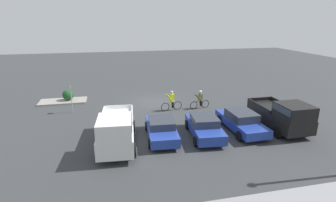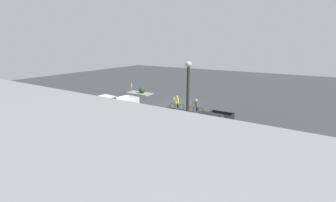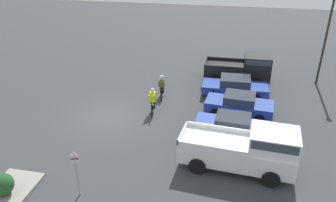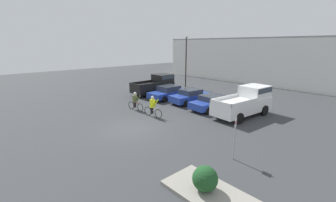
{
  "view_description": "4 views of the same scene",
  "coord_description": "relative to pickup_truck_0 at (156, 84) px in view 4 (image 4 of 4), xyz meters",
  "views": [
    {
      "loc": [
        3.64,
        23.01,
        7.41
      ],
      "look_at": [
        -0.63,
        3.8,
        1.2
      ],
      "focal_mm": 28.0,
      "sensor_mm": 36.0,
      "label": 1
    },
    {
      "loc": [
        -13.96,
        24.98,
        7.57
      ],
      "look_at": [
        -0.63,
        3.8,
        1.2
      ],
      "focal_mm": 24.0,
      "sensor_mm": 36.0,
      "label": 2
    },
    {
      "loc": [
        16.93,
        7.49,
        10.13
      ],
      "look_at": [
        -0.63,
        3.8,
        1.2
      ],
      "focal_mm": 35.0,
      "sensor_mm": 36.0,
      "label": 3
    },
    {
      "loc": [
        12.32,
        -7.89,
        5.63
      ],
      "look_at": [
        -0.63,
        3.8,
        1.2
      ],
      "focal_mm": 24.0,
      "sensor_mm": 36.0,
      "label": 4
    }
  ],
  "objects": [
    {
      "name": "ground_plane",
      "position": [
        7.71,
        -8.33,
        -1.12
      ],
      "size": [
        80.0,
        80.0,
        0.0
      ],
      "primitive_type": "plane",
      "color": "#383A3D"
    },
    {
      "name": "warehouse_building",
      "position": [
        7.71,
        20.43,
        2.16
      ],
      "size": [
        38.86,
        13.52,
        6.55
      ],
      "color": "silver",
      "rests_on": "ground_plane"
    },
    {
      "name": "pickup_truck_0",
      "position": [
        0.0,
        0.0,
        0.0
      ],
      "size": [
        2.33,
        5.0,
        2.18
      ],
      "color": "black",
      "rests_on": "ground_plane"
    },
    {
      "name": "sedan_0",
      "position": [
        2.8,
        -0.55,
        -0.43
      ],
      "size": [
        2.09,
        4.64,
        1.38
      ],
      "color": "#233D9E",
      "rests_on": "ground_plane"
    },
    {
      "name": "sedan_1",
      "position": [
        5.6,
        -0.22,
        -0.43
      ],
      "size": [
        2.23,
        4.35,
        1.37
      ],
      "color": "#233D9E",
      "rests_on": "ground_plane"
    },
    {
      "name": "sedan_2",
      "position": [
        8.4,
        -0.54,
        -0.46
      ],
      "size": [
        2.13,
        4.32,
        1.31
      ],
      "color": "#233D9E",
      "rests_on": "ground_plane"
    },
    {
      "name": "pickup_truck_1",
      "position": [
        11.24,
        0.2,
        0.06
      ],
      "size": [
        2.54,
        5.59,
        2.31
      ],
      "color": "white",
      "rests_on": "ground_plane"
    },
    {
      "name": "cyclist_0",
      "position": [
        6.51,
        -5.65,
        -0.28
      ],
      "size": [
        1.86,
        0.52,
        1.72
      ],
      "color": "black",
      "rests_on": "ground_plane"
    },
    {
      "name": "cyclist_1",
      "position": [
        4.02,
        -5.62,
        -0.29
      ],
      "size": [
        1.82,
        0.52,
        1.63
      ],
      "color": "black",
      "rests_on": "ground_plane"
    },
    {
      "name": "fire_lane_sign",
      "position": [
        14.61,
        -6.9,
        0.26
      ],
      "size": [
        0.11,
        0.29,
        2.28
      ],
      "color": "#9E9EA3",
      "rests_on": "ground_plane"
    },
    {
      "name": "lamppost",
      "position": [
        -0.63,
        5.63,
        2.8
      ],
      "size": [
        0.36,
        0.36,
        6.67
      ],
      "color": "#2D2823",
      "rests_on": "ground_plane"
    },
    {
      "name": "curb_island",
      "position": [
        15.84,
        -10.03,
        -1.05
      ],
      "size": [
        4.16,
        1.92,
        0.15
      ],
      "primitive_type": "cube",
      "color": "gray",
      "rests_on": "ground_plane"
    },
    {
      "name": "shrub",
      "position": [
        15.36,
        -10.09,
        -0.47
      ],
      "size": [
        0.99,
        0.99,
        0.99
      ],
      "color": "#1E4C23",
      "rests_on": "curb_island"
    }
  ]
}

